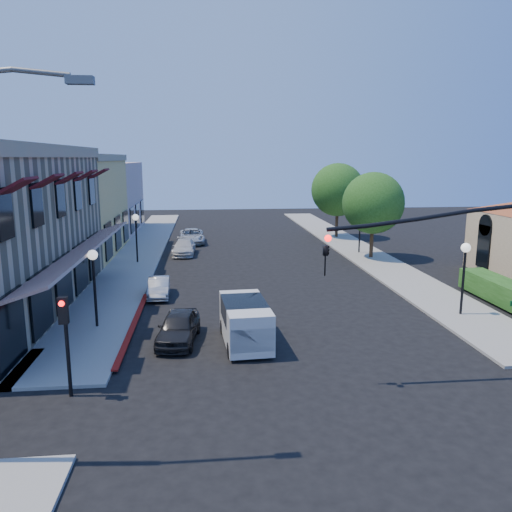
{
  "coord_description": "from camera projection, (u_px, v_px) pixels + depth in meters",
  "views": [
    {
      "loc": [
        -3.64,
        -13.8,
        7.48
      ],
      "look_at": [
        -1.09,
        10.8,
        2.6
      ],
      "focal_mm": 35.0,
      "sensor_mm": 36.0,
      "label": 1
    }
  ],
  "objects": [
    {
      "name": "hedge",
      "position": [
        510.0,
        308.0,
        25.25
      ],
      "size": [
        1.4,
        8.0,
        1.1
      ],
      "primitive_type": "cube",
      "color": "#1E4A15",
      "rests_on": "ground"
    },
    {
      "name": "ground",
      "position": [
        328.0,
        406.0,
        15.28
      ],
      "size": [
        120.0,
        120.0,
        0.0
      ],
      "primitive_type": "plane",
      "color": "black",
      "rests_on": "ground"
    },
    {
      "name": "sidewalk_right",
      "position": [
        351.0,
        246.0,
        42.5
      ],
      "size": [
        3.5,
        50.0,
        0.12
      ],
      "primitive_type": "cube",
      "color": "gray",
      "rests_on": "ground"
    },
    {
      "name": "sidewalk_left",
      "position": [
        142.0,
        250.0,
        40.73
      ],
      "size": [
        3.5,
        50.0,
        0.12
      ],
      "primitive_type": "cube",
      "color": "gray",
      "rests_on": "ground"
    },
    {
      "name": "parked_car_a",
      "position": [
        178.0,
        327.0,
        20.53
      ],
      "size": [
        1.94,
        3.88,
        1.27
      ],
      "primitive_type": "imported",
      "rotation": [
        0.0,
        0.0,
        -0.12
      ],
      "color": "black",
      "rests_on": "ground"
    },
    {
      "name": "parked_car_d",
      "position": [
        192.0,
        236.0,
        44.33
      ],
      "size": [
        2.33,
        4.68,
        1.28
      ],
      "primitive_type": "imported",
      "rotation": [
        0.0,
        0.0,
        0.05
      ],
      "color": "#B8BBBE",
      "rests_on": "ground"
    },
    {
      "name": "parked_car_b",
      "position": [
        159.0,
        287.0,
        27.24
      ],
      "size": [
        1.22,
        3.22,
        1.05
      ],
      "primitive_type": "imported",
      "rotation": [
        0.0,
        0.0,
        0.03
      ],
      "color": "#ADB0B2",
      "rests_on": "ground"
    },
    {
      "name": "street_tree_a",
      "position": [
        373.0,
        203.0,
        36.83
      ],
      "size": [
        4.56,
        4.56,
        6.48
      ],
      "color": "#2F2113",
      "rests_on": "ground"
    },
    {
      "name": "yellow_stucco_building",
      "position": [
        49.0,
        206.0,
        38.34
      ],
      "size": [
        10.0,
        12.0,
        7.6
      ],
      "primitive_type": "cube",
      "color": "tan",
      "rests_on": "ground"
    },
    {
      "name": "lamppost_right_far",
      "position": [
        360.0,
        219.0,
        39.03
      ],
      "size": [
        0.44,
        0.44,
        3.57
      ],
      "color": "black",
      "rests_on": "ground"
    },
    {
      "name": "lamppost_right_near",
      "position": [
        465.0,
        261.0,
        23.42
      ],
      "size": [
        0.44,
        0.44,
        3.57
      ],
      "color": "black",
      "rests_on": "ground"
    },
    {
      "name": "signal_mast_arm",
      "position": [
        493.0,
        262.0,
        16.54
      ],
      "size": [
        8.01,
        0.39,
        6.0
      ],
      "color": "black",
      "rests_on": "ground"
    },
    {
      "name": "secondary_signal",
      "position": [
        65.0,
        328.0,
        15.39
      ],
      "size": [
        0.28,
        0.42,
        3.32
      ],
      "color": "black",
      "rests_on": "ground"
    },
    {
      "name": "pink_stucco_building",
      "position": [
        86.0,
        198.0,
        50.11
      ],
      "size": [
        10.0,
        12.0,
        7.0
      ],
      "primitive_type": "cube",
      "color": "#C5A195",
      "rests_on": "ground"
    },
    {
      "name": "curb_red_strip",
      "position": [
        134.0,
        327.0,
        22.39
      ],
      "size": [
        0.25,
        10.0,
        0.06
      ],
      "primitive_type": "cube",
      "color": "maroon",
      "rests_on": "ground"
    },
    {
      "name": "lamppost_left_near",
      "position": [
        93.0,
        269.0,
        21.69
      ],
      "size": [
        0.44,
        0.44,
        3.57
      ],
      "color": "black",
      "rests_on": "ground"
    },
    {
      "name": "lamppost_left_far",
      "position": [
        136.0,
        226.0,
        35.36
      ],
      "size": [
        0.44,
        0.44,
        3.57
      ],
      "color": "black",
      "rests_on": "ground"
    },
    {
      "name": "white_van",
      "position": [
        245.0,
        320.0,
        20.2
      ],
      "size": [
        1.95,
        4.05,
        1.75
      ],
      "color": "silver",
      "rests_on": "ground"
    },
    {
      "name": "street_tree_b",
      "position": [
        338.0,
        190.0,
        46.52
      ],
      "size": [
        4.94,
        4.94,
        7.02
      ],
      "color": "#2F2113",
      "rests_on": "ground"
    },
    {
      "name": "parked_car_c",
      "position": [
        184.0,
        247.0,
        39.03
      ],
      "size": [
        1.83,
        4.14,
        1.18
      ],
      "primitive_type": "imported",
      "rotation": [
        0.0,
        0.0,
        -0.04
      ],
      "color": "#BDBCBA",
      "rests_on": "ground"
    }
  ]
}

